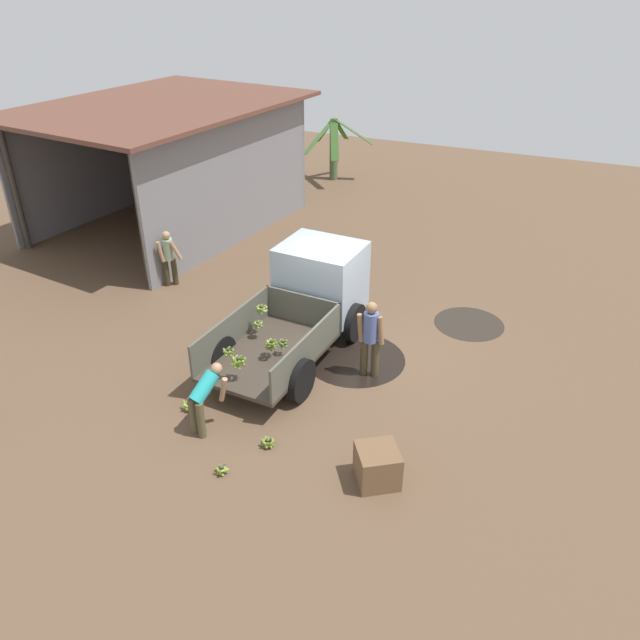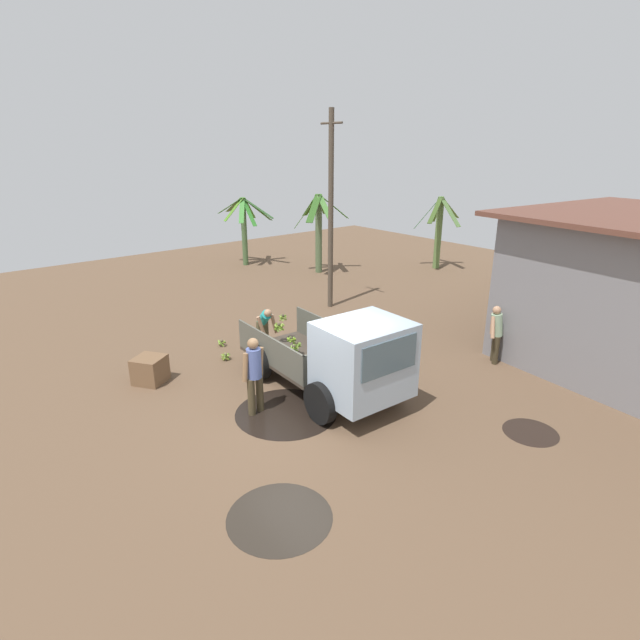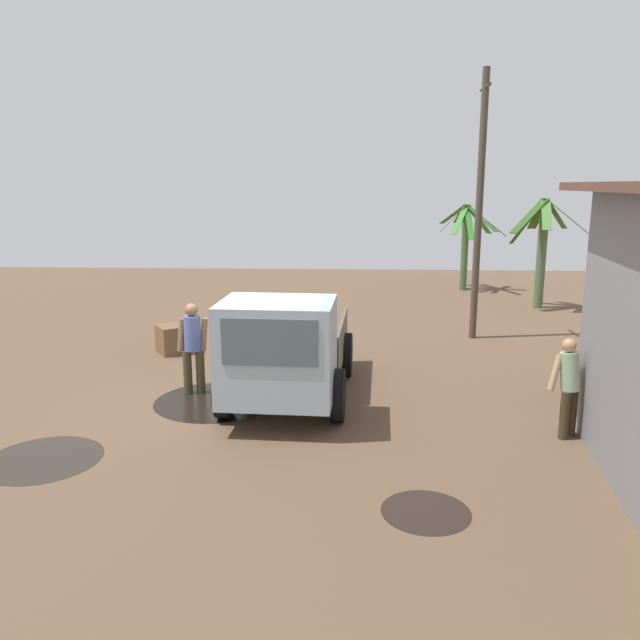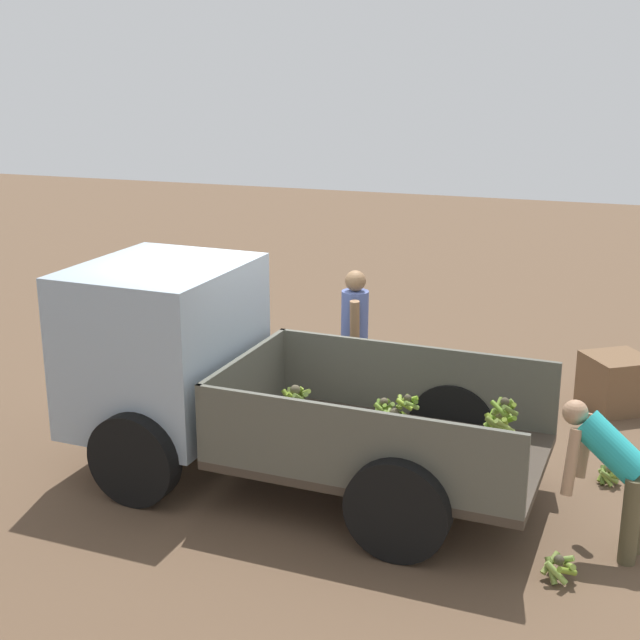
{
  "view_description": "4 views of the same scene",
  "coord_description": "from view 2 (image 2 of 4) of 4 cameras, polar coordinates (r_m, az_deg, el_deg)",
  "views": [
    {
      "loc": [
        -10.76,
        -4.44,
        7.39
      ],
      "look_at": [
        -1.25,
        -0.17,
        1.38
      ],
      "focal_mm": 35.0,
      "sensor_mm": 36.0,
      "label": 1
    },
    {
      "loc": [
        7.36,
        -5.88,
        5.38
      ],
      "look_at": [
        -1.08,
        1.04,
        1.5
      ],
      "focal_mm": 28.0,
      "sensor_mm": 36.0,
      "label": 2
    },
    {
      "loc": [
        10.14,
        1.81,
        3.77
      ],
      "look_at": [
        -1.09,
        1.27,
        1.32
      ],
      "focal_mm": 35.0,
      "sensor_mm": 36.0,
      "label": 3
    },
    {
      "loc": [
        -3.43,
        8.01,
        3.9
      ],
      "look_at": [
        -0.81,
        0.49,
        1.56
      ],
      "focal_mm": 50.0,
      "sensor_mm": 36.0,
      "label": 4
    }
  ],
  "objects": [
    {
      "name": "person_bystander_near_shed",
      "position": [
        13.47,
        19.46,
        -1.25
      ],
      "size": [
        0.49,
        0.58,
        1.53
      ],
      "rotation": [
        0.0,
        0.0,
        3.89
      ],
      "color": "#372F1E",
      "rests_on": "ground"
    },
    {
      "name": "ground",
      "position": [
        10.85,
        -0.63,
        -10.18
      ],
      "size": [
        36.0,
        36.0,
        0.0
      ],
      "primitive_type": "plane",
      "color": "brown"
    },
    {
      "name": "person_foreground_visitor",
      "position": [
        10.4,
        -7.51,
        -5.93
      ],
      "size": [
        0.35,
        0.58,
        1.68
      ],
      "rotation": [
        0.0,
        0.0,
        3.3
      ],
      "color": "#463B25",
      "rests_on": "ground"
    },
    {
      "name": "mud_patch_2",
      "position": [
        8.19,
        -4.63,
        -21.57
      ],
      "size": [
        1.63,
        1.63,
        0.01
      ],
      "primitive_type": "cylinder",
      "color": "#2D261E",
      "rests_on": "ground"
    },
    {
      "name": "banana_palm_2",
      "position": [
        23.44,
        -8.64,
        10.49
      ],
      "size": [
        2.4,
        2.35,
        3.08
      ],
      "color": "#466239",
      "rests_on": "ground"
    },
    {
      "name": "wooden_crate_0",
      "position": [
        12.53,
        -18.86,
        -5.41
      ],
      "size": [
        0.92,
        0.92,
        0.63
      ],
      "primitive_type": "cube",
      "rotation": [
        0.0,
        0.0,
        0.61
      ],
      "color": "brown",
      "rests_on": "ground"
    },
    {
      "name": "person_worker_loading",
      "position": [
        13.7,
        -6.37,
        -0.37
      ],
      "size": [
        0.75,
        0.63,
        1.24
      ],
      "rotation": [
        0.0,
        0.0,
        -0.27
      ],
      "color": "brown",
      "rests_on": "ground"
    },
    {
      "name": "banana_bunch_on_ground_0",
      "position": [
        13.35,
        -10.73,
        -4.1
      ],
      "size": [
        0.24,
        0.24,
        0.19
      ],
      "color": "brown",
      "rests_on": "ground"
    },
    {
      "name": "utility_pole",
      "position": [
        16.71,
        1.24,
        12.33
      ],
      "size": [
        1.0,
        0.17,
        6.42
      ],
      "color": "#4B4034",
      "rests_on": "ground"
    },
    {
      "name": "banana_palm_0",
      "position": [
        21.75,
        -0.16,
        10.16
      ],
      "size": [
        1.84,
        2.47,
        3.37
      ],
      "color": "#4F6440",
      "rests_on": "ground"
    },
    {
      "name": "cargo_truck",
      "position": [
        10.59,
        3.35,
        -4.58
      ],
      "size": [
        4.52,
        2.24,
        2.01
      ],
      "rotation": [
        0.0,
        0.0,
        -0.05
      ],
      "color": "#3E342B",
      "rests_on": "ground"
    },
    {
      "name": "banana_palm_1",
      "position": [
        19.7,
        23.88,
        7.0
      ],
      "size": [
        2.44,
        2.22,
        3.06
      ],
      "color": "#647545",
      "rests_on": "ground"
    },
    {
      "name": "mud_patch_1",
      "position": [
        10.9,
        22.92,
        -11.73
      ],
      "size": [
        1.06,
        1.06,
        0.01
      ],
      "primitive_type": "cylinder",
      "color": "black",
      "rests_on": "ground"
    },
    {
      "name": "banana_palm_4",
      "position": [
        23.15,
        13.39,
        9.89
      ],
      "size": [
        2.07,
        2.22,
        3.19
      ],
      "color": "#5B783F",
      "rests_on": "ground"
    },
    {
      "name": "banana_bunch_on_ground_1",
      "position": [
        14.25,
        -11.15,
        -2.53
      ],
      "size": [
        0.25,
        0.25,
        0.2
      ],
      "color": "brown",
      "rests_on": "ground"
    },
    {
      "name": "mud_patch_0",
      "position": [
        10.75,
        -3.89,
        -10.52
      ],
      "size": [
        2.16,
        2.16,
        0.01
      ],
      "primitive_type": "cylinder",
      "color": "black",
      "rests_on": "ground"
    },
    {
      "name": "banana_bunch_on_ground_2",
      "position": [
        13.99,
        -3.49,
        -2.53
      ],
      "size": [
        0.29,
        0.29,
        0.22
      ],
      "color": "#433C2B",
      "rests_on": "ground"
    }
  ]
}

